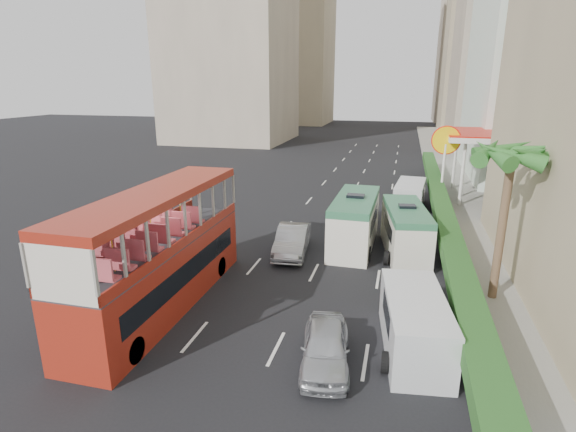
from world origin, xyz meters
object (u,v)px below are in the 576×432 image
(van_asset, at_px, (354,226))
(minibus_far, at_px, (405,230))
(minibus_near, at_px, (355,222))
(shell_station, at_px, (485,166))
(car_silver_lane_b, at_px, (325,364))
(panel_van_near, at_px, (415,324))
(palm_tree, at_px, (502,228))
(double_decker_bus, at_px, (160,250))
(car_silver_lane_a, at_px, (292,253))
(panel_van_far, at_px, (410,195))

(van_asset, relative_size, minibus_far, 0.90)
(minibus_near, height_order, minibus_far, minibus_near)
(minibus_near, xyz_separation_m, shell_station, (8.90, 13.58, 1.28))
(car_silver_lane_b, distance_m, minibus_far, 11.80)
(car_silver_lane_b, distance_m, minibus_near, 12.01)
(van_asset, xyz_separation_m, shell_station, (9.26, 9.78, 2.75))
(car_silver_lane_b, height_order, panel_van_near, panel_van_near)
(van_asset, relative_size, palm_tree, 0.84)
(shell_station, bearing_deg, van_asset, -133.43)
(double_decker_bus, xyz_separation_m, panel_van_near, (10.38, -0.79, -1.52))
(car_silver_lane_a, height_order, van_asset, car_silver_lane_a)
(double_decker_bus, distance_m, shell_station, 28.02)
(double_decker_bus, height_order, van_asset, double_decker_bus)
(car_silver_lane_b, height_order, minibus_far, minibus_far)
(van_asset, bearing_deg, panel_van_near, -79.15)
(minibus_near, xyz_separation_m, panel_van_far, (3.17, 9.40, -0.48))
(minibus_near, bearing_deg, car_silver_lane_b, -87.22)
(shell_station, bearing_deg, minibus_far, -113.22)
(car_silver_lane_a, relative_size, shell_station, 0.59)
(double_decker_bus, bearing_deg, car_silver_lane_a, 62.07)
(double_decker_bus, xyz_separation_m, shell_station, (16.00, 23.00, 0.22))
(double_decker_bus, height_order, shell_station, shell_station)
(car_silver_lane_b, distance_m, van_asset, 15.72)
(shell_station, bearing_deg, panel_van_far, -143.92)
(van_asset, xyz_separation_m, minibus_far, (3.24, -4.25, 1.33))
(van_asset, height_order, minibus_near, minibus_near)
(car_silver_lane_b, height_order, panel_van_far, panel_van_far)
(car_silver_lane_b, distance_m, panel_van_near, 3.51)
(van_asset, distance_m, panel_van_near, 14.50)
(car_silver_lane_b, bearing_deg, panel_van_far, 74.41)
(panel_van_near, bearing_deg, car_silver_lane_a, 121.22)
(panel_van_far, xyz_separation_m, shell_station, (5.73, 4.18, 1.76))
(double_decker_bus, relative_size, minibus_near, 1.66)
(minibus_near, relative_size, panel_van_far, 1.34)
(panel_van_far, bearing_deg, minibus_far, -86.39)
(van_asset, bearing_deg, minibus_far, -56.40)
(car_silver_lane_b, distance_m, palm_tree, 9.67)
(double_decker_bus, bearing_deg, shell_station, 55.18)
(car_silver_lane_a, relative_size, minibus_near, 0.71)
(van_asset, xyz_separation_m, panel_van_near, (3.64, -14.00, 1.01))
(double_decker_bus, distance_m, palm_tree, 14.39)
(minibus_near, distance_m, minibus_far, 2.92)
(car_silver_lane_b, xyz_separation_m, van_asset, (-0.74, 15.70, 0.00))
(van_asset, height_order, palm_tree, palm_tree)
(car_silver_lane_a, xyz_separation_m, minibus_far, (6.10, 1.64, 1.33))
(double_decker_bus, bearing_deg, panel_van_near, -4.33)
(car_silver_lane_a, relative_size, minibus_far, 0.78)
(car_silver_lane_a, xyz_separation_m, van_asset, (2.85, 5.89, 0.00))
(panel_van_near, bearing_deg, shell_station, 69.25)
(minibus_far, bearing_deg, van_asset, 118.41)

